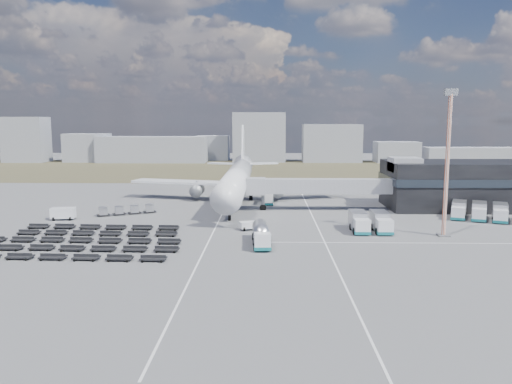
{
  "coord_description": "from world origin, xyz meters",
  "views": [
    {
      "loc": [
        7.14,
        -83.15,
        18.5
      ],
      "look_at": [
        4.75,
        19.04,
        4.0
      ],
      "focal_mm": 35.0,
      "sensor_mm": 36.0,
      "label": 1
    }
  ],
  "objects": [
    {
      "name": "floodlight_mast",
      "position": [
        35.76,
        -3.25,
        11.81
      ],
      "size": [
        2.24,
        1.82,
        23.57
      ],
      "rotation": [
        0.0,
        0.0,
        0.15
      ],
      "color": "#C94A20",
      "rests_on": "ground"
    },
    {
      "name": "terminal",
      "position": [
        47.77,
        23.96,
        5.25
      ],
      "size": [
        30.4,
        16.4,
        11.0
      ],
      "color": "black",
      "rests_on": "ground"
    },
    {
      "name": "uld_row",
      "position": [
        -21.02,
        14.37,
        0.96
      ],
      "size": [
        11.13,
        6.12,
        1.6
      ],
      "rotation": [
        0.0,
        0.0,
        0.42
      ],
      "color": "black",
      "rests_on": "ground"
    },
    {
      "name": "utility_van",
      "position": [
        -31.57,
        8.82,
        1.16
      ],
      "size": [
        4.56,
        2.43,
        2.33
      ],
      "primitive_type": "cube",
      "rotation": [
        0.0,
        0.0,
        0.11
      ],
      "color": "white",
      "rests_on": "ground"
    },
    {
      "name": "fuel_tanker",
      "position": [
        6.2,
        -9.55,
        1.57
      ],
      "size": [
        3.05,
        9.84,
        3.14
      ],
      "rotation": [
        0.0,
        0.0,
        0.06
      ],
      "color": "white",
      "rests_on": "ground"
    },
    {
      "name": "airliner",
      "position": [
        0.0,
        32.38,
        5.29
      ],
      "size": [
        51.59,
        64.53,
        17.62
      ],
      "color": "white",
      "rests_on": "ground"
    },
    {
      "name": "baggage_dollies",
      "position": [
        -21.6,
        -9.21,
        0.41
      ],
      "size": [
        32.4,
        21.79,
        0.83
      ],
      "rotation": [
        0.0,
        0.0,
        -0.03
      ],
      "color": "black",
      "rests_on": "ground"
    },
    {
      "name": "lane_markings",
      "position": [
        9.77,
        3.0,
        0.01
      ],
      "size": [
        47.12,
        110.0,
        0.01
      ],
      "color": "silver",
      "rests_on": "ground"
    },
    {
      "name": "service_trucks_far",
      "position": [
        49.0,
        10.23,
        1.61
      ],
      "size": [
        15.11,
        11.92,
        2.96
      ],
      "rotation": [
        0.0,
        0.0,
        -0.4
      ],
      "color": "white",
      "rests_on": "ground"
    },
    {
      "name": "pushback_tug",
      "position": [
        4.0,
        0.75,
        0.72
      ],
      "size": [
        3.57,
        2.74,
        1.44
      ],
      "primitive_type": "cube",
      "rotation": [
        0.0,
        0.0,
        0.34
      ],
      "color": "white",
      "rests_on": "ground"
    },
    {
      "name": "ground",
      "position": [
        0.0,
        0.0,
        0.0
      ],
      "size": [
        420.0,
        420.0,
        0.0
      ],
      "primitive_type": "plane",
      "color": "#565659",
      "rests_on": "ground"
    },
    {
      "name": "skyline",
      "position": [
        -9.81,
        147.42,
        7.02
      ],
      "size": [
        295.2,
        26.7,
        22.55
      ],
      "color": "#8E919B",
      "rests_on": "ground"
    },
    {
      "name": "jet_bridge",
      "position": [
        15.9,
        20.42,
        5.05
      ],
      "size": [
        30.3,
        3.8,
        7.05
      ],
      "color": "#939399",
      "rests_on": "ground"
    },
    {
      "name": "service_trucks_near",
      "position": [
        24.51,
        -0.02,
        1.65
      ],
      "size": [
        6.3,
        7.55,
        3.04
      ],
      "rotation": [
        0.0,
        0.0,
        -0.0
      ],
      "color": "white",
      "rests_on": "ground"
    },
    {
      "name": "grass_strip",
      "position": [
        0.0,
        110.0,
        0.01
      ],
      "size": [
        420.0,
        90.0,
        0.01
      ],
      "primitive_type": "cube",
      "color": "#47412A",
      "rests_on": "ground"
    },
    {
      "name": "catering_truck",
      "position": [
        7.24,
        27.85,
        1.38
      ],
      "size": [
        2.56,
        5.93,
        2.69
      ],
      "rotation": [
        0.0,
        0.0,
        -0.03
      ],
      "color": "white",
      "rests_on": "ground"
    }
  ]
}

